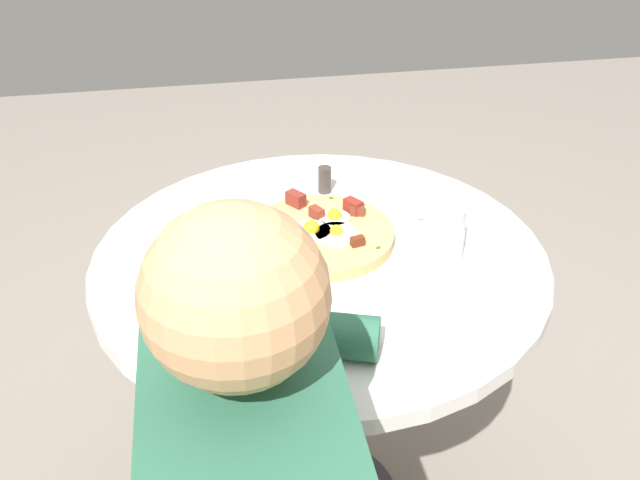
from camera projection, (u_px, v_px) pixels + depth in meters
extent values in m
cylinder|color=silver|center=(320.00, 259.00, 1.31)|extent=(0.84, 0.84, 0.03)
cylinder|color=#333338|center=(320.00, 401.00, 1.51)|extent=(0.10, 0.10, 0.70)
sphere|color=tan|center=(235.00, 296.00, 0.68)|extent=(0.19, 0.19, 0.19)
cylinder|color=#2D664C|center=(293.00, 331.00, 1.06)|extent=(0.15, 0.27, 0.07)
cylinder|color=white|center=(320.00, 243.00, 1.32)|extent=(0.33, 0.33, 0.01)
cylinder|color=tan|center=(320.00, 235.00, 1.31)|extent=(0.28, 0.28, 0.02)
cylinder|color=white|center=(311.00, 231.00, 1.29)|extent=(0.07, 0.07, 0.01)
sphere|color=yellow|center=(311.00, 228.00, 1.29)|extent=(0.03, 0.03, 0.03)
cylinder|color=white|center=(337.00, 234.00, 1.28)|extent=(0.08, 0.08, 0.01)
sphere|color=yellow|center=(337.00, 232.00, 1.28)|extent=(0.02, 0.02, 0.02)
cylinder|color=white|center=(334.00, 218.00, 1.33)|extent=(0.06, 0.06, 0.01)
sphere|color=yellow|center=(334.00, 216.00, 1.33)|extent=(0.03, 0.03, 0.03)
cube|color=maroon|center=(317.00, 213.00, 1.33)|extent=(0.03, 0.03, 0.02)
cube|color=brown|center=(357.00, 210.00, 1.34)|extent=(0.02, 0.03, 0.02)
cube|color=maroon|center=(358.00, 241.00, 1.25)|extent=(0.02, 0.03, 0.02)
cube|color=maroon|center=(296.00, 199.00, 1.37)|extent=(0.04, 0.04, 0.03)
cube|color=maroon|center=(353.00, 206.00, 1.35)|extent=(0.04, 0.04, 0.03)
cube|color=#387F2D|center=(305.00, 232.00, 1.29)|extent=(0.01, 0.00, 0.00)
cube|color=#387F2D|center=(331.00, 198.00, 1.40)|extent=(0.00, 0.01, 0.00)
cube|color=#387F2D|center=(378.00, 247.00, 1.25)|extent=(0.01, 0.01, 0.00)
cube|color=#387F2D|center=(282.00, 228.00, 1.30)|extent=(0.01, 0.01, 0.00)
cube|color=#387F2D|center=(305.00, 244.00, 1.26)|extent=(0.01, 0.00, 0.00)
cube|color=#387F2D|center=(332.00, 212.00, 1.35)|extent=(0.01, 0.01, 0.00)
cylinder|color=white|center=(262.00, 327.00, 1.11)|extent=(0.16, 0.16, 0.01)
cube|color=white|center=(418.00, 198.00, 1.47)|extent=(0.18, 0.15, 0.00)
cube|color=silver|center=(410.00, 196.00, 1.47)|extent=(0.18, 0.02, 0.00)
cube|color=silver|center=(426.00, 195.00, 1.47)|extent=(0.18, 0.02, 0.00)
cylinder|color=silver|center=(445.00, 236.00, 1.24)|extent=(0.07, 0.07, 0.12)
cylinder|color=white|center=(467.00, 229.00, 1.32)|extent=(0.03, 0.03, 0.05)
cylinder|color=#3F3833|center=(325.00, 180.00, 1.48)|extent=(0.03, 0.03, 0.06)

